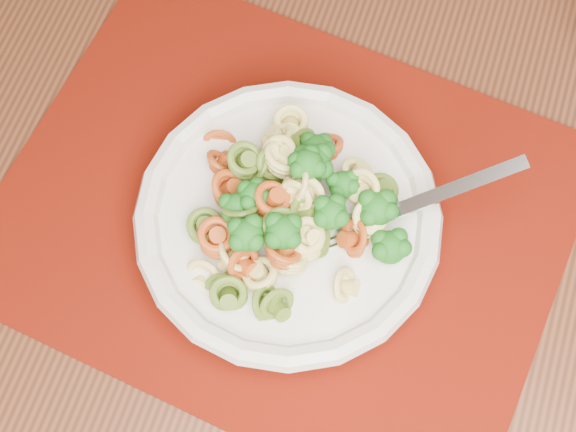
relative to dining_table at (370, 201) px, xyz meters
The scene contains 5 objects.
dining_table is the anchor object (origin of this frame).
placemat 0.15m from the dining_table, 109.98° to the right, with size 0.45×0.35×0.00m, color #5D0D04.
pasta_bowl 0.18m from the dining_table, 101.04° to the right, with size 0.24×0.24×0.05m.
pasta_broccoli_heap 0.19m from the dining_table, 101.04° to the right, with size 0.20×0.20×0.06m, color #EBD374, non-canonical shape.
fork 0.18m from the dining_table, 73.38° to the right, with size 0.19×0.02×0.01m, color silver, non-canonical shape.
Camera 1 is at (-0.39, 0.43, 1.40)m, focal length 50.00 mm.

